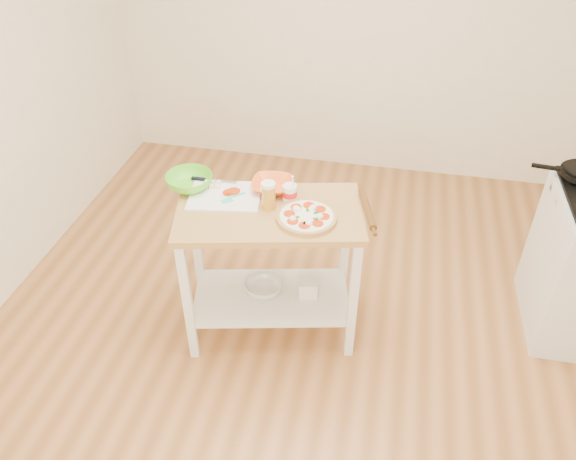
% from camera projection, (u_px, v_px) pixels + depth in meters
% --- Properties ---
extents(room_shell, '(4.04, 4.54, 2.74)m').
position_uv_depth(room_shell, '(301.00, 153.00, 2.66)').
color(room_shell, '#B67743').
rests_on(room_shell, ground).
extents(prep_island, '(1.12, 0.76, 0.90)m').
position_uv_depth(prep_island, '(270.00, 248.00, 3.21)').
color(prep_island, '#B7894B').
rests_on(prep_island, ground).
extents(pizza, '(0.33, 0.33, 0.05)m').
position_uv_depth(pizza, '(307.00, 217.00, 2.98)').
color(pizza, tan).
rests_on(pizza, prep_island).
extents(cutting_board, '(0.44, 0.36, 0.04)m').
position_uv_depth(cutting_board, '(225.00, 195.00, 3.16)').
color(cutting_board, white).
rests_on(cutting_board, prep_island).
extents(spatula, '(0.12, 0.13, 0.01)m').
position_uv_depth(spatula, '(232.00, 198.00, 3.13)').
color(spatula, '#37D9B7').
rests_on(spatula, cutting_board).
extents(knife, '(0.27, 0.03, 0.01)m').
position_uv_depth(knife, '(208.00, 180.00, 3.28)').
color(knife, silver).
rests_on(knife, cutting_board).
extents(orange_bowl, '(0.26, 0.26, 0.06)m').
position_uv_depth(orange_bowl, '(272.00, 185.00, 3.21)').
color(orange_bowl, orange).
rests_on(orange_bowl, prep_island).
extents(green_bowl, '(0.32, 0.32, 0.08)m').
position_uv_depth(green_bowl, '(189.00, 181.00, 3.22)').
color(green_bowl, '#5ED229').
rests_on(green_bowl, prep_island).
extents(beer_pint, '(0.08, 0.08, 0.16)m').
position_uv_depth(beer_pint, '(269.00, 195.00, 3.03)').
color(beer_pint, orange).
rests_on(beer_pint, prep_island).
extents(yogurt_tub, '(0.08, 0.08, 0.17)m').
position_uv_depth(yogurt_tub, '(290.00, 193.00, 3.11)').
color(yogurt_tub, white).
rests_on(yogurt_tub, prep_island).
extents(rolling_pin, '(0.13, 0.35, 0.04)m').
position_uv_depth(rolling_pin, '(367.00, 209.00, 3.03)').
color(rolling_pin, brown).
rests_on(rolling_pin, prep_island).
extents(shelf_glass_bowl, '(0.32, 0.32, 0.07)m').
position_uv_depth(shelf_glass_bowl, '(264.00, 287.00, 3.45)').
color(shelf_glass_bowl, silver).
rests_on(shelf_glass_bowl, prep_island).
extents(shelf_bin, '(0.14, 0.14, 0.11)m').
position_uv_depth(shelf_bin, '(308.00, 287.00, 3.42)').
color(shelf_bin, white).
rests_on(shelf_bin, prep_island).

